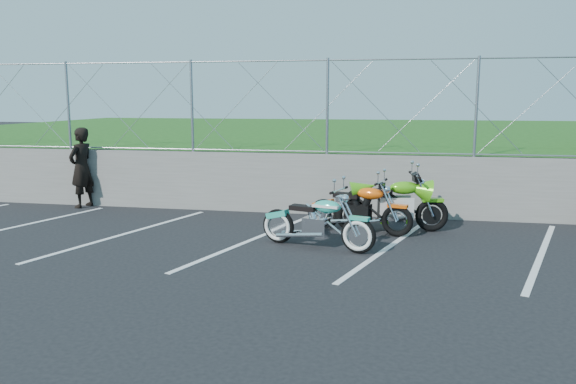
% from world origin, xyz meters
% --- Properties ---
extents(ground, '(90.00, 90.00, 0.00)m').
position_xyz_m(ground, '(0.00, 0.00, 0.00)').
color(ground, black).
rests_on(ground, ground).
extents(retaining_wall, '(30.00, 0.22, 1.30)m').
position_xyz_m(retaining_wall, '(0.00, 3.50, 0.65)').
color(retaining_wall, slate).
rests_on(retaining_wall, ground).
extents(grass_field, '(30.00, 20.00, 1.30)m').
position_xyz_m(grass_field, '(0.00, 13.50, 0.65)').
color(grass_field, '#1A4913').
rests_on(grass_field, ground).
extents(chain_link_fence, '(28.00, 0.03, 2.00)m').
position_xyz_m(chain_link_fence, '(0.00, 3.50, 2.30)').
color(chain_link_fence, gray).
rests_on(chain_link_fence, retaining_wall).
extents(parking_lines, '(18.29, 4.31, 0.01)m').
position_xyz_m(parking_lines, '(1.20, 1.00, 0.00)').
color(parking_lines, silver).
rests_on(parking_lines, ground).
extents(cruiser_turquoise, '(2.00, 0.76, 1.02)m').
position_xyz_m(cruiser_turquoise, '(1.22, 0.67, 0.41)').
color(cruiser_turquoise, black).
rests_on(cruiser_turquoise, ground).
extents(naked_orange, '(1.96, 0.72, 0.99)m').
position_xyz_m(naked_orange, '(1.85, 1.88, 0.42)').
color(naked_orange, black).
rests_on(naked_orange, ground).
extents(sportbike_green, '(2.08, 0.74, 1.09)m').
position_xyz_m(sportbike_green, '(2.45, 2.10, 0.47)').
color(sportbike_green, black).
rests_on(sportbike_green, ground).
extents(person_standing, '(0.58, 0.75, 1.82)m').
position_xyz_m(person_standing, '(-4.58, 3.20, 0.91)').
color(person_standing, black).
rests_on(person_standing, ground).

